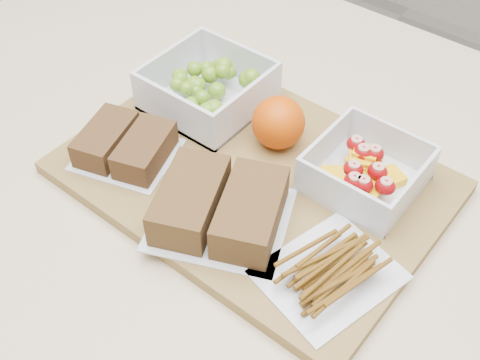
{
  "coord_description": "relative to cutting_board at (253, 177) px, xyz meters",
  "views": [
    {
      "loc": [
        0.27,
        -0.36,
        1.41
      ],
      "look_at": [
        -0.02,
        0.0,
        0.93
      ],
      "focal_mm": 45.0,
      "sensor_mm": 36.0,
      "label": 1
    }
  ],
  "objects": [
    {
      "name": "fruit_container",
      "position": [
        0.11,
        0.06,
        0.03
      ],
      "size": [
        0.12,
        0.12,
        0.05
      ],
      "color": "silver",
      "rests_on": "cutting_board"
    },
    {
      "name": "sandwich_bag_center",
      "position": [
        0.02,
        -0.08,
        0.03
      ],
      "size": [
        0.18,
        0.17,
        0.04
      ],
      "color": "silver",
      "rests_on": "cutting_board"
    },
    {
      "name": "pretzel_bag",
      "position": [
        0.15,
        -0.07,
        0.02
      ],
      "size": [
        0.14,
        0.15,
        0.03
      ],
      "color": "silver",
      "rests_on": "cutting_board"
    },
    {
      "name": "grape_container",
      "position": [
        -0.12,
        0.07,
        0.03
      ],
      "size": [
        0.13,
        0.13,
        0.06
      ],
      "color": "silver",
      "rests_on": "cutting_board"
    },
    {
      "name": "cutting_board",
      "position": [
        0.0,
        0.0,
        0.0
      ],
      "size": [
        0.42,
        0.3,
        0.02
      ],
      "primitive_type": "cube",
      "rotation": [
        0.0,
        0.0,
        -0.01
      ],
      "color": "olive",
      "rests_on": "counter"
    },
    {
      "name": "sandwich_bag_left",
      "position": [
        -0.13,
        -0.07,
        0.02
      ],
      "size": [
        0.13,
        0.13,
        0.03
      ],
      "color": "silver",
      "rests_on": "cutting_board"
    },
    {
      "name": "orange",
      "position": [
        -0.01,
        0.06,
        0.04
      ],
      "size": [
        0.06,
        0.06,
        0.06
      ],
      "primitive_type": "sphere",
      "color": "#CE4804",
      "rests_on": "cutting_board"
    }
  ]
}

